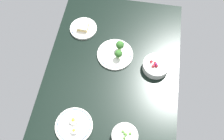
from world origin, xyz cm
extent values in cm
cube|color=black|center=(0.00, 0.00, 2.00)|extent=(117.76, 80.26, 4.00)
cylinder|color=white|center=(36.42, -14.90, 4.78)|extent=(20.35, 20.35, 1.55)
torus|color=#33478C|center=(36.42, -14.90, 5.55)|extent=(18.40, 18.40, 0.50)
ellipsoid|color=white|center=(34.13, -15.42, 6.94)|extent=(5.06, 5.06, 2.78)
sphere|color=yellow|center=(34.13, -15.42, 8.20)|extent=(2.02, 2.02, 2.02)
ellipsoid|color=white|center=(39.40, -13.89, 6.72)|extent=(4.26, 4.26, 2.34)
sphere|color=yellow|center=(39.40, -13.89, 7.78)|extent=(1.70, 1.70, 1.70)
cylinder|color=white|center=(38.05, 12.88, 6.27)|extent=(13.67, 13.67, 4.55)
torus|color=white|center=(38.05, 12.88, 8.55)|extent=(13.93, 13.93, 0.80)
sphere|color=#599E38|center=(37.14, 12.66, 9.26)|extent=(1.43, 1.43, 1.43)
sphere|color=#599E38|center=(40.63, 13.53, 9.13)|extent=(1.17, 1.17, 1.17)
sphere|color=#599E38|center=(39.39, 12.79, 9.19)|extent=(1.29, 1.29, 1.29)
sphere|color=#599E38|center=(37.58, 13.39, 9.31)|extent=(1.52, 1.52, 1.52)
sphere|color=#599E38|center=(37.14, 12.82, 9.13)|extent=(1.17, 1.17, 1.17)
sphere|color=#599E38|center=(36.20, 11.52, 9.22)|extent=(1.35, 1.35, 1.35)
sphere|color=#599E38|center=(36.76, 15.45, 9.26)|extent=(1.43, 1.43, 1.43)
cylinder|color=white|center=(-28.37, -23.77, 4.79)|extent=(17.68, 17.68, 1.58)
torus|color=#33478C|center=(-28.37, -23.77, 5.58)|extent=(16.06, 16.06, 0.50)
cube|color=beige|center=(-28.37, -23.77, 6.18)|extent=(7.73, 7.02, 1.20)
cube|color=#E5B24C|center=(-28.37, -23.77, 7.18)|extent=(7.73, 7.02, 0.80)
cube|color=beige|center=(-28.37, -23.77, 8.18)|extent=(7.73, 7.02, 1.20)
cylinder|color=white|center=(-11.90, 0.46, 4.68)|extent=(22.34, 22.34, 1.36)
torus|color=#33478C|center=(-11.90, 0.46, 5.36)|extent=(20.16, 20.16, 0.50)
cylinder|color=#9EBC72|center=(-15.73, 2.35, 6.85)|extent=(1.78, 1.78, 2.98)
sphere|color=#2D6023|center=(-15.73, 2.35, 10.25)|extent=(5.09, 5.09, 5.09)
cylinder|color=#9EBC72|center=(-9.67, 2.41, 6.66)|extent=(1.64, 1.64, 2.60)
sphere|color=#2D6023|center=(-9.67, 2.41, 9.72)|extent=(4.69, 4.69, 4.69)
cylinder|color=white|center=(-6.62, 25.63, 6.27)|extent=(15.86, 15.86, 4.54)
torus|color=white|center=(-6.62, 25.63, 8.54)|extent=(16.03, 16.03, 0.80)
sphere|color=#59144C|center=(-5.93, 25.33, 9.58)|extent=(2.08, 2.08, 2.08)
sphere|color=maroon|center=(-5.09, 25.89, 9.44)|extent=(1.79, 1.79, 1.79)
sphere|color=#B2232D|center=(-6.09, 24.87, 9.50)|extent=(1.91, 1.91, 1.91)
sphere|color=#B2232D|center=(-7.70, 22.47, 9.46)|extent=(1.83, 1.83, 1.83)
sphere|color=#B2232D|center=(-4.78, 23.77, 9.54)|extent=(1.99, 1.99, 1.99)
sphere|color=maroon|center=(-7.09, 24.72, 9.43)|extent=(1.77, 1.77, 1.77)
camera|label=1|loc=(69.83, 11.30, 138.31)|focal=40.23mm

